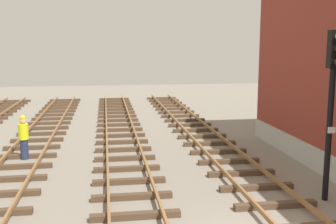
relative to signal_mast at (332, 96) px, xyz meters
name	(u,v)px	position (x,y,z in m)	size (l,w,h in m)	color
signal_mast	(332,96)	(0.00, 0.00, 0.00)	(0.36, 0.40, 5.14)	black
track_worker_foreground	(24,137)	(-10.00, 6.14, -2.31)	(0.40, 0.40, 1.87)	#262D4C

